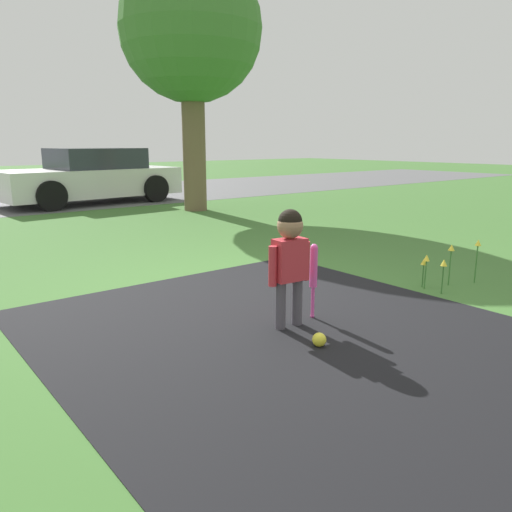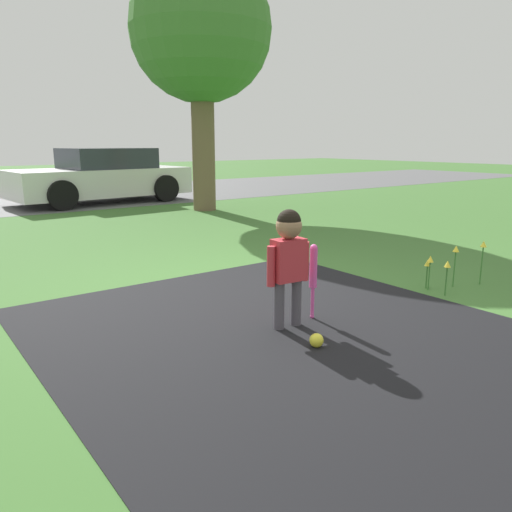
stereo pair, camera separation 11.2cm
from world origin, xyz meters
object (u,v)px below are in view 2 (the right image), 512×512
(baseball_bat, at_px, (313,271))
(parked_car, at_px, (102,177))
(sports_ball, at_px, (317,340))
(tree_near_driveway, at_px, (201,32))
(child, at_px, (289,252))

(baseball_bat, height_order, parked_car, parked_car)
(sports_ball, relative_size, parked_car, 0.02)
(tree_near_driveway, bearing_deg, sports_ball, -115.04)
(child, xyz_separation_m, baseball_bat, (0.28, 0.03, -0.19))
(child, xyz_separation_m, sports_ball, (-0.09, -0.41, -0.54))
(baseball_bat, relative_size, sports_ball, 6.15)
(baseball_bat, bearing_deg, child, -174.16)
(parked_car, bearing_deg, baseball_bat, 75.59)
(child, relative_size, tree_near_driveway, 0.18)
(sports_ball, relative_size, tree_near_driveway, 0.02)
(baseball_bat, height_order, tree_near_driveway, tree_near_driveway)
(sports_ball, height_order, tree_near_driveway, tree_near_driveway)
(baseball_bat, bearing_deg, tree_near_driveway, 66.22)
(sports_ball, height_order, parked_car, parked_car)
(child, distance_m, sports_ball, 0.68)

